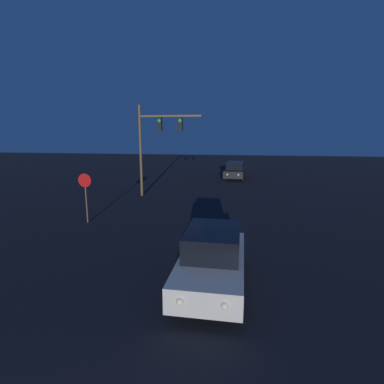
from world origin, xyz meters
TOP-DOWN VIEW (x-y plane):
  - car_near at (1.53, 6.91)m, footprint 1.89×4.30m
  - car_far at (1.82, 27.85)m, footprint 2.07×4.36m
  - traffic_signal_mast at (-3.50, 18.84)m, footprint 4.32×0.30m
  - stop_sign at (-5.14, 12.13)m, footprint 0.67×0.07m

SIDE VIEW (x-z plane):
  - car_near at x=1.53m, z-range 0.00..1.64m
  - car_far at x=1.82m, z-range 0.00..1.64m
  - stop_sign at x=-5.14m, z-range 0.47..2.92m
  - traffic_signal_mast at x=-3.50m, z-range 1.01..7.24m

